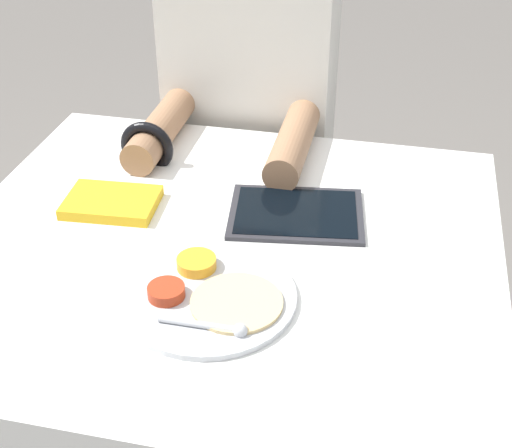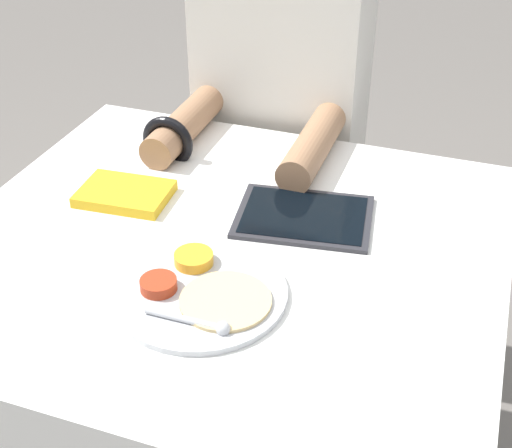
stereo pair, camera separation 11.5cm
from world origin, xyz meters
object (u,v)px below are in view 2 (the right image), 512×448
red_notebook (125,194)px  tablet_device (304,216)px  thali_tray (200,291)px  person_diner (279,157)px

red_notebook → tablet_device: 0.34m
red_notebook → tablet_device: red_notebook is taller
red_notebook → tablet_device: (0.33, 0.04, -0.00)m
thali_tray → person_diner: size_ratio=0.22×
red_notebook → person_diner: (0.15, 0.48, -0.14)m
thali_tray → person_diner: 0.72m
thali_tray → person_diner: (-0.09, 0.70, -0.14)m
tablet_device → person_diner: (-0.18, 0.44, -0.14)m
tablet_device → person_diner: person_diner is taller
tablet_device → person_diner: bearing=112.8°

